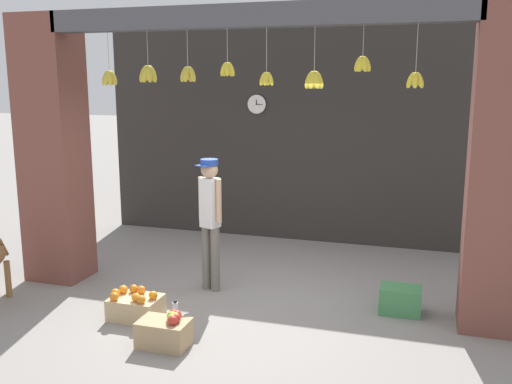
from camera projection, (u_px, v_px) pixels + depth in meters
name	position (u px, v px, depth m)	size (l,w,h in m)	color
ground_plane	(245.00, 308.00, 6.44)	(60.00, 60.00, 0.00)	gray
shop_back_wall	(304.00, 137.00, 8.91)	(6.55, 0.12, 3.31)	#2D2B28
shop_pillar_left	(54.00, 151.00, 7.16)	(0.70, 0.60, 3.31)	brown
shop_pillar_right	(505.00, 171.00, 5.63)	(0.70, 0.60, 3.31)	brown
storefront_awning	(245.00, 23.00, 5.95)	(4.65, 0.29, 0.88)	#4C4C51
shopkeeper	(210.00, 214.00, 6.83)	(0.33, 0.29, 1.62)	#6B665B
fruit_crate_oranges	(136.00, 306.00, 6.15)	(0.53, 0.40, 0.33)	tan
fruit_crate_apples	(165.00, 331.00, 5.50)	(0.49, 0.32, 0.35)	tan
produce_box_green	(400.00, 300.00, 6.29)	(0.45, 0.32, 0.30)	#42844C
water_bottle	(176.00, 313.00, 5.98)	(0.07, 0.07, 0.27)	silver
wall_clock	(257.00, 104.00, 8.96)	(0.31, 0.03, 0.31)	black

